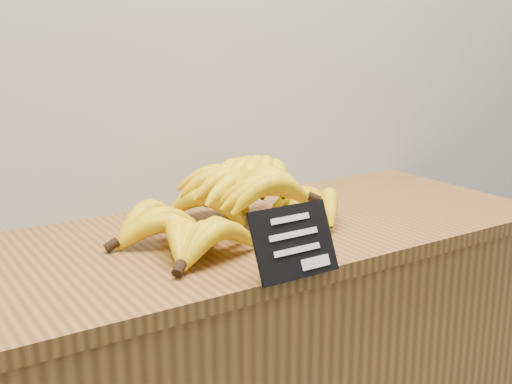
{
  "coord_description": "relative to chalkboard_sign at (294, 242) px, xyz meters",
  "views": [
    {
      "loc": [
        -0.77,
        1.68,
        1.33
      ],
      "look_at": [
        -0.11,
        2.7,
        1.02
      ],
      "focal_mm": 45.0,
      "sensor_mm": 36.0,
      "label": 1
    }
  ],
  "objects": [
    {
      "name": "banana_pile",
      "position": [
        0.04,
        0.26,
        0.0
      ],
      "size": [
        0.54,
        0.41,
        0.13
      ],
      "color": "yellow",
      "rests_on": "counter_top"
    },
    {
      "name": "counter_top",
      "position": [
        0.06,
        0.26,
        -0.07
      ],
      "size": [
        1.34,
        0.54,
        0.03
      ],
      "primitive_type": "cube",
      "color": "brown",
      "rests_on": "counter"
    },
    {
      "name": "chalkboard_sign",
      "position": [
        0.0,
        0.0,
        0.0
      ],
      "size": [
        0.15,
        0.06,
        0.12
      ],
      "primitive_type": "cube",
      "rotation": [
        -0.41,
        0.0,
        0.0
      ],
      "color": "black",
      "rests_on": "counter_top"
    }
  ]
}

